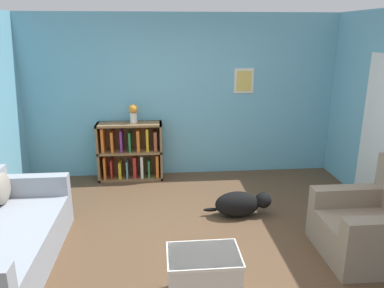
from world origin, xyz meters
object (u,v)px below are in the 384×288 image
at_px(vase, 133,113).
at_px(recliner_chair, 375,226).
at_px(bookshelf, 131,152).
at_px(coffee_table, 204,275).
at_px(dog, 241,204).

bearing_deg(vase, recliner_chair, -42.53).
distance_m(bookshelf, vase, 0.66).
distance_m(bookshelf, recliner_chair, 3.66).
height_order(coffee_table, vase, vase).
distance_m(coffee_table, vase, 3.19).
bearing_deg(coffee_table, recliner_chair, 16.30).
height_order(bookshelf, vase, vase).
height_order(recliner_chair, vase, vase).
relative_size(dog, vase, 2.95).
bearing_deg(vase, bookshelf, 165.37).
relative_size(recliner_chair, vase, 3.33).
height_order(dog, vase, vase).
height_order(recliner_chair, dog, recliner_chair).
xyz_separation_m(bookshelf, coffee_table, (0.82, -3.00, -0.20)).
xyz_separation_m(coffee_table, dog, (0.67, 1.54, -0.08)).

